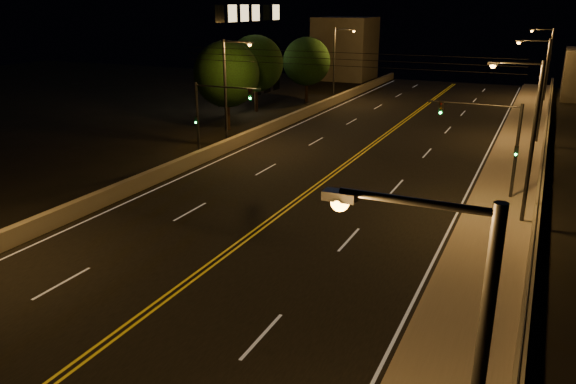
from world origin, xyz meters
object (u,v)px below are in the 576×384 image
at_px(streetlight_3, 546,60).
at_px(tree_2, 307,61).
at_px(traffic_signal_right, 497,138).
at_px(traffic_signal_left, 210,112).
at_px(tree_1, 255,64).
at_px(tree_0, 227,74).
at_px(streetlight_1, 527,133).
at_px(streetlight_6, 337,59).
at_px(streetlight_2, 540,84).
at_px(streetlight_5, 229,86).

relative_size(streetlight_3, tree_2, 1.13).
bearing_deg(streetlight_3, traffic_signal_right, -92.38).
relative_size(traffic_signal_right, traffic_signal_left, 1.00).
height_order(traffic_signal_left, tree_1, tree_1).
bearing_deg(tree_0, tree_1, 102.29).
distance_m(traffic_signal_right, tree_2, 35.10).
distance_m(streetlight_1, streetlight_3, 41.11).
height_order(traffic_signal_left, tree_2, tree_2).
xyz_separation_m(streetlight_3, tree_1, (-26.84, -18.33, 0.11)).
height_order(streetlight_1, streetlight_3, same).
height_order(streetlight_6, tree_0, streetlight_6).
relative_size(streetlight_2, tree_1, 1.05).
relative_size(streetlight_5, streetlight_6, 1.00).
xyz_separation_m(streetlight_2, tree_1, (-26.84, 3.84, 0.11)).
bearing_deg(streetlight_5, tree_2, 97.67).
bearing_deg(streetlight_5, streetlight_3, 56.97).
relative_size(streetlight_3, streetlight_5, 1.00).
bearing_deg(tree_1, streetlight_5, -69.50).
bearing_deg(tree_1, streetlight_3, 34.33).
relative_size(streetlight_1, streetlight_6, 1.00).
bearing_deg(streetlight_5, traffic_signal_right, -12.85).
xyz_separation_m(streetlight_1, tree_2, (-24.37, 30.33, -0.22)).
bearing_deg(traffic_signal_left, streetlight_1, -10.31).
height_order(streetlight_3, tree_1, streetlight_3).
distance_m(traffic_signal_right, traffic_signal_left, 18.68).
height_order(streetlight_5, streetlight_6, same).
xyz_separation_m(traffic_signal_right, tree_2, (-22.81, 26.65, 0.99)).
relative_size(streetlight_1, tree_2, 1.13).
distance_m(streetlight_2, tree_0, 25.41).
height_order(streetlight_1, traffic_signal_right, streetlight_1).
bearing_deg(streetlight_3, streetlight_6, -156.88).
distance_m(traffic_signal_left, tree_2, 26.99).
bearing_deg(tree_1, tree_0, -77.71).
bearing_deg(streetlight_2, streetlight_5, -153.35).
xyz_separation_m(streetlight_2, tree_0, (-24.87, -5.18, 0.10)).
bearing_deg(tree_0, streetlight_3, 47.71).
height_order(streetlight_3, traffic_signal_right, streetlight_3).
relative_size(streetlight_6, traffic_signal_right, 1.47).
bearing_deg(traffic_signal_left, traffic_signal_right, 0.00).
bearing_deg(traffic_signal_right, tree_1, 142.93).
distance_m(streetlight_3, tree_1, 32.50).
distance_m(streetlight_6, tree_2, 3.41).
bearing_deg(tree_1, streetlight_1, -40.32).
bearing_deg(tree_0, traffic_signal_left, -65.30).
distance_m(streetlight_2, traffic_signal_right, 15.38).
distance_m(streetlight_3, traffic_signal_right, 37.48).
xyz_separation_m(traffic_signal_left, tree_2, (-4.13, 26.65, 0.99)).
bearing_deg(tree_2, tree_1, -108.10).
xyz_separation_m(streetlight_2, streetlight_3, (0.00, 22.17, 0.00)).
xyz_separation_m(streetlight_1, streetlight_3, (0.00, 41.11, 0.00)).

